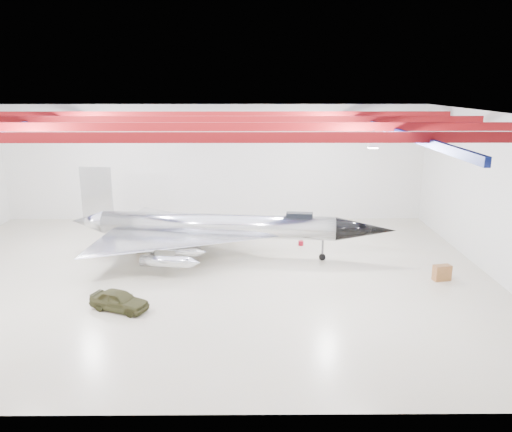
{
  "coord_description": "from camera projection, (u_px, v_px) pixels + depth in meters",
  "views": [
    {
      "loc": [
        3.65,
        -32.22,
        12.78
      ],
      "look_at": [
        3.91,
        2.0,
        3.72
      ],
      "focal_mm": 35.0,
      "sensor_mm": 36.0,
      "label": 1
    }
  ],
  "objects": [
    {
      "name": "tool_chest",
      "position": [
        301.0,
        243.0,
        40.81
      ],
      "size": [
        0.56,
        0.56,
        0.38
      ],
      "primitive_type": "cylinder",
      "rotation": [
        0.0,
        0.0,
        0.43
      ],
      "color": "maroon",
      "rests_on": "floor"
    },
    {
      "name": "parts_bin",
      "position": [
        232.0,
        238.0,
        42.18
      ],
      "size": [
        0.71,
        0.66,
        0.4
      ],
      "primitive_type": "cube",
      "rotation": [
        0.0,
        0.0,
        0.42
      ],
      "color": "olive",
      "rests_on": "floor"
    },
    {
      "name": "jet_aircraft",
      "position": [
        217.0,
        229.0,
        37.69
      ],
      "size": [
        24.8,
        15.7,
        6.76
      ],
      "rotation": [
        0.0,
        0.0,
        -0.12
      ],
      "color": "silver",
      "rests_on": "floor"
    },
    {
      "name": "ceiling_structure",
      "position": [
        195.0,
        124.0,
        31.75
      ],
      "size": [
        39.5,
        29.5,
        1.08
      ],
      "color": "maroon",
      "rests_on": "ceiling"
    },
    {
      "name": "wall_back",
      "position": [
        214.0,
        163.0,
        47.48
      ],
      "size": [
        40.0,
        0.0,
        40.0
      ],
      "primitive_type": "plane",
      "rotation": [
        1.57,
        0.0,
        0.0
      ],
      "color": "silver",
      "rests_on": "floor"
    },
    {
      "name": "crate_small",
      "position": [
        153.0,
        247.0,
        39.88
      ],
      "size": [
        0.42,
        0.34,
        0.29
      ],
      "primitive_type": "cube",
      "rotation": [
        0.0,
        0.0,
        0.0
      ],
      "color": "#59595B",
      "rests_on": "floor"
    },
    {
      "name": "floor",
      "position": [
        200.0,
        276.0,
        34.39
      ],
      "size": [
        40.0,
        40.0,
        0.0
      ],
      "primitive_type": "plane",
      "color": "beige",
      "rests_on": "ground"
    },
    {
      "name": "jeep",
      "position": [
        119.0,
        300.0,
        29.02
      ],
      "size": [
        3.83,
        2.65,
        1.21
      ],
      "primitive_type": "imported",
      "rotation": [
        0.0,
        0.0,
        1.19
      ],
      "color": "#3B3A1D",
      "rests_on": "floor"
    },
    {
      "name": "toolbox_red",
      "position": [
        165.0,
        236.0,
        42.69
      ],
      "size": [
        0.51,
        0.44,
        0.32
      ],
      "primitive_type": "cube",
      "rotation": [
        0.0,
        0.0,
        0.15
      ],
      "color": "maroon",
      "rests_on": "floor"
    },
    {
      "name": "ceiling",
      "position": [
        195.0,
        113.0,
        31.58
      ],
      "size": [
        40.0,
        40.0,
        0.0
      ],
      "primitive_type": "plane",
      "rotation": [
        3.14,
        0.0,
        0.0
      ],
      "color": "#0A0F38",
      "rests_on": "wall_back"
    },
    {
      "name": "desk",
      "position": [
        442.0,
        273.0,
        33.45
      ],
      "size": [
        1.26,
        0.81,
        1.06
      ],
      "primitive_type": "cube",
      "rotation": [
        0.0,
        0.0,
        0.21
      ],
      "color": "brown",
      "rests_on": "floor"
    },
    {
      "name": "wall_right",
      "position": [
        498.0,
        197.0,
        33.13
      ],
      "size": [
        0.0,
        30.0,
        30.0
      ],
      "primitive_type": "plane",
      "rotation": [
        1.57,
        0.0,
        -1.57
      ],
      "color": "silver",
      "rests_on": "floor"
    },
    {
      "name": "crate_ply",
      "position": [
        140.0,
        247.0,
        39.71
      ],
      "size": [
        0.61,
        0.51,
        0.39
      ],
      "primitive_type": "cube",
      "rotation": [
        0.0,
        0.0,
        0.11
      ],
      "color": "olive",
      "rests_on": "floor"
    },
    {
      "name": "spares_box",
      "position": [
        241.0,
        236.0,
        42.71
      ],
      "size": [
        0.47,
        0.47,
        0.33
      ],
      "primitive_type": "cylinder",
      "rotation": [
        0.0,
        0.0,
        -0.35
      ],
      "color": "#59595B",
      "rests_on": "floor"
    }
  ]
}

